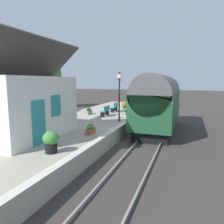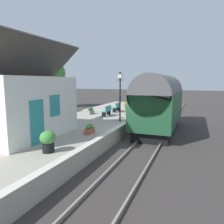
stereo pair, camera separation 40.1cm
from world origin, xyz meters
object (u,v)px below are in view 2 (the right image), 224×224
(planter_by_door, at_px, (89,129))
(station_sign_board, at_px, (142,99))
(train, at_px, (160,103))
(tree_mid_background, at_px, (52,74))
(planter_edge_far, at_px, (48,140))
(bench_platform_end, at_px, (107,111))
(lamp_post_platform, at_px, (120,87))
(bench_near_building, at_px, (129,104))
(station_building, at_px, (20,104))
(planter_bench_left, at_px, (127,112))
(bench_mid_platform, at_px, (117,107))
(planter_bench_right, at_px, (90,111))
(planter_corner_building, at_px, (127,105))

(planter_by_door, height_order, station_sign_board, station_sign_board)
(train, distance_m, tree_mid_background, 18.98)
(planter_edge_far, xyz_separation_m, station_sign_board, (14.00, -0.58, 0.68))
(bench_platform_end, height_order, lamp_post_platform, lamp_post_platform)
(bench_near_building, relative_size, planter_by_door, 1.87)
(tree_mid_background, bearing_deg, bench_platform_end, -125.77)
(station_building, height_order, planter_bench_left, station_building)
(bench_mid_platform, relative_size, station_sign_board, 0.90)
(train, bearing_deg, planter_bench_right, 83.53)
(bench_near_building, relative_size, bench_platform_end, 0.99)
(train, relative_size, tree_mid_background, 1.25)
(train, bearing_deg, lamp_post_platform, 124.79)
(bench_platform_end, bearing_deg, planter_bench_left, -51.96)
(train, bearing_deg, station_sign_board, 28.18)
(bench_mid_platform, distance_m, planter_by_door, 8.91)
(planter_by_door, bearing_deg, bench_near_building, 6.45)
(station_building, height_order, planter_corner_building, station_building)
(bench_mid_platform, relative_size, planter_edge_far, 1.54)
(bench_platform_end, xyz_separation_m, planter_bench_right, (0.49, 1.83, -0.18))
(bench_mid_platform, height_order, planter_edge_far, planter_edge_far)
(planter_bench_right, relative_size, tree_mid_background, 0.13)
(bench_mid_platform, xyz_separation_m, planter_corner_building, (1.34, -0.58, 0.03))
(station_building, relative_size, planter_corner_building, 6.60)
(bench_near_building, height_order, lamp_post_platform, lamp_post_platform)
(bench_near_building, xyz_separation_m, lamp_post_platform, (-8.08, -1.78, 2.06))
(planter_corner_building, bearing_deg, tree_mid_background, 69.76)
(planter_bench_left, bearing_deg, train, -114.05)
(planter_edge_far, distance_m, planter_bench_left, 10.65)
(bench_mid_platform, bearing_deg, planter_by_door, -169.76)
(planter_by_door, height_order, planter_edge_far, planter_edge_far)
(train, height_order, planter_edge_far, train)
(planter_edge_far, height_order, planter_bench_left, planter_edge_far)
(bench_near_building, distance_m, bench_platform_end, 6.09)
(bench_mid_platform, xyz_separation_m, planter_edge_far, (-12.27, -1.47, 0.03))
(bench_mid_platform, relative_size, planter_bench_right, 1.61)
(planter_by_door, bearing_deg, tree_mid_background, 42.61)
(bench_mid_platform, bearing_deg, bench_near_building, -3.67)
(lamp_post_platform, distance_m, station_sign_board, 6.61)
(planter_bench_right, relative_size, planter_bench_left, 1.03)
(bench_platform_end, distance_m, lamp_post_platform, 3.43)
(bench_platform_end, relative_size, lamp_post_platform, 0.39)
(bench_near_building, relative_size, planter_bench_right, 1.59)
(planter_edge_far, distance_m, planter_corner_building, 13.64)
(planter_edge_far, bearing_deg, bench_near_building, 4.60)
(planter_by_door, distance_m, planter_bench_left, 7.14)
(planter_corner_building, bearing_deg, station_sign_board, -75.07)
(station_building, distance_m, bench_near_building, 14.06)
(bench_near_building, distance_m, planter_corner_building, 2.04)
(bench_mid_platform, relative_size, planter_corner_building, 1.54)
(bench_platform_end, relative_size, planter_bench_right, 1.61)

